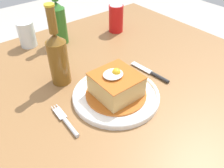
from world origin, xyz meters
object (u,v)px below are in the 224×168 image
beer_bottle_amber (58,56)px  knife (154,74)px  main_plate (116,95)px  beer_bottle_green (58,20)px  fork (67,123)px  soda_can (116,18)px  drinking_glass (27,36)px

beer_bottle_amber → knife: bearing=-33.4°
beer_bottle_amber → main_plate: bearing=-62.9°
main_plate → beer_bottle_green: beer_bottle_green is taller
fork → beer_bottle_green: beer_bottle_green is taller
soda_can → drinking_glass: 0.40m
fork → drinking_glass: (0.10, 0.49, 0.04)m
beer_bottle_amber → drinking_glass: bearing=87.3°
fork → soda_can: 0.60m
beer_bottle_amber → beer_bottle_green: bearing=61.3°
main_plate → knife: 0.18m
main_plate → fork: 0.18m
fork → soda_can: size_ratio=1.14×
fork → knife: bearing=0.5°
soda_can → beer_bottle_amber: bearing=-155.0°
soda_can → beer_bottle_green: (-0.26, 0.06, 0.04)m
fork → knife: 0.35m
soda_can → beer_bottle_green: 0.27m
fork → soda_can: soda_can is taller
soda_can → beer_bottle_green: bearing=165.9°
main_plate → fork: bearing=-179.5°
main_plate → fork: main_plate is taller
knife → soda_can: size_ratio=1.34×
main_plate → soda_can: size_ratio=2.20×
knife → beer_bottle_green: 0.45m
fork → soda_can: (0.48, 0.36, 0.06)m
main_plate → beer_bottle_amber: size_ratio=1.03×
beer_bottle_green → beer_bottle_amber: same height
fork → beer_bottle_amber: beer_bottle_amber is taller
beer_bottle_green → fork: bearing=-117.3°
drinking_glass → soda_can: bearing=-18.2°
fork → drinking_glass: drinking_glass is taller
main_plate → soda_can: soda_can is taller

